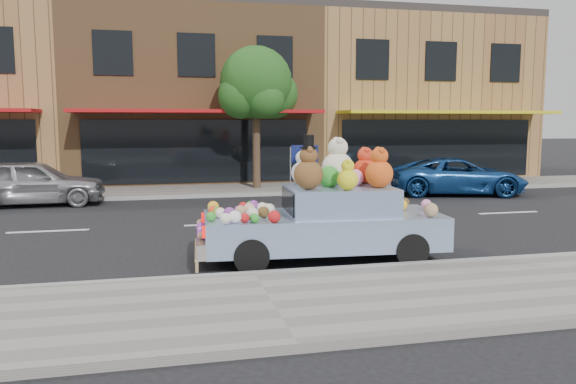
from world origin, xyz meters
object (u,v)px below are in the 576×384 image
object	(u,v)px
car_silver	(32,182)
car_blue	(458,176)
street_tree	(257,89)
art_car	(325,216)

from	to	relation	value
car_silver	car_blue	world-z (taller)	car_silver
street_tree	car_blue	world-z (taller)	street_tree
street_tree	art_car	distance (m)	10.91
street_tree	art_car	xyz separation A→B (m)	(-0.52, -10.51, -2.88)
car_silver	art_car	distance (m)	10.71
car_blue	art_car	xyz separation A→B (m)	(-7.15, -7.87, 0.17)
car_silver	car_blue	xyz separation A→B (m)	(13.86, -0.48, -0.07)
street_tree	car_blue	size ratio (longest dim) A/B	1.14
car_blue	street_tree	bearing A→B (deg)	82.28
street_tree	car_silver	size ratio (longest dim) A/B	1.26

